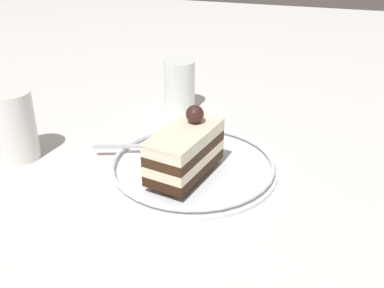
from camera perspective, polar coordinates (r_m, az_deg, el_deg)
name	(u,v)px	position (r m, az deg, el deg)	size (l,w,h in m)	color
ground_plane	(183,169)	(0.68, -1.05, -3.04)	(2.40, 2.40, 0.00)	silver
dessert_plate	(192,167)	(0.67, 0.00, -2.85)	(0.24, 0.24, 0.01)	white
cake_slice	(185,150)	(0.63, -0.85, -0.71)	(0.13, 0.09, 0.09)	#321C0E
fork	(135,146)	(0.71, -6.97, -0.26)	(0.04, 0.11, 0.00)	silver
drink_glass_near	(179,86)	(0.86, -1.55, 7.00)	(0.06, 0.06, 0.09)	white
drink_glass_far	(16,127)	(0.73, -20.55, 1.90)	(0.06, 0.06, 0.10)	white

